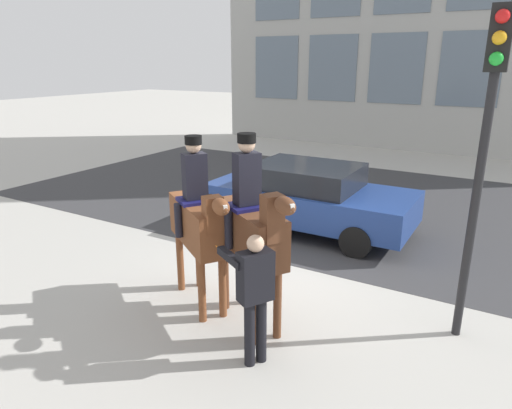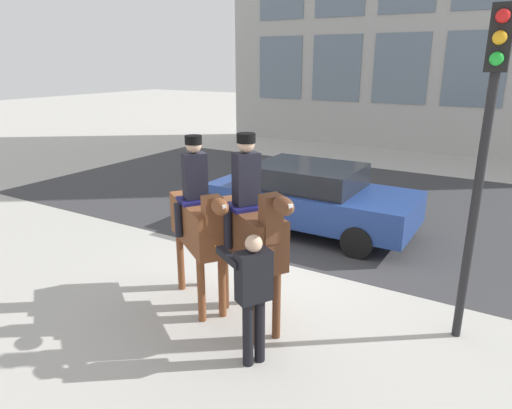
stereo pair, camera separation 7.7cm
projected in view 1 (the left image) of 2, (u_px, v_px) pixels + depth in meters
name	position (u px, v px, depth m)	size (l,w,h in m)	color
ground_plane	(271.00, 275.00, 7.83)	(80.00, 80.00, 0.00)	#B2AFA8
road_surface	(359.00, 204.00, 11.74)	(18.34, 8.50, 0.01)	#38383A
mounted_horse_lead	(199.00, 220.00, 6.53)	(1.69, 1.29, 2.53)	brown
mounted_horse_companion	(251.00, 229.00, 5.98)	(1.66, 1.23, 2.64)	#59331E
pedestrian_bystander	(254.00, 290.00, 5.27)	(0.91, 0.46, 1.66)	black
street_car_near_lane	(309.00, 197.00, 9.72)	(4.31, 2.00, 1.43)	navy
traffic_light	(486.00, 129.00, 5.31)	(0.24, 0.29, 4.10)	black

